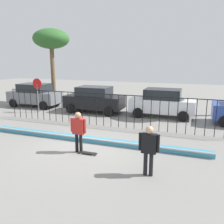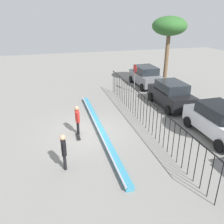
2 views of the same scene
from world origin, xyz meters
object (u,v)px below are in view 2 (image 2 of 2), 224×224
at_px(skateboard, 78,137).
at_px(parked_car_gray, 146,76).
at_px(parked_car_white, 218,121).
at_px(stop_sign, 135,75).
at_px(camera_operator, 64,149).
at_px(skateboarder, 77,118).
at_px(parked_car_black, 171,94).
at_px(palm_tree_short, 169,27).

height_order(skateboard, parked_car_gray, parked_car_gray).
distance_m(parked_car_gray, parked_car_white, 10.44).
bearing_deg(stop_sign, parked_car_white, 11.31).
bearing_deg(parked_car_gray, camera_operator, -39.22).
bearing_deg(parked_car_gray, stop_sign, -48.73).
distance_m(skateboard, parked_car_gray, 11.55).
xyz_separation_m(skateboarder, parked_car_white, (2.38, 7.68, -0.08)).
height_order(skateboard, camera_operator, camera_operator).
relative_size(parked_car_gray, parked_car_white, 1.00).
xyz_separation_m(parked_car_gray, parked_car_black, (5.51, -0.30, 0.00)).
xyz_separation_m(parked_car_white, stop_sign, (-8.82, -1.76, 0.64)).
xyz_separation_m(skateboarder, palm_tree_short, (-7.29, 9.29, 4.35)).
bearing_deg(parked_car_black, parked_car_gray, 173.74).
distance_m(skateboard, parked_car_black, 8.08).
height_order(skateboarder, parked_car_white, parked_car_white).
bearing_deg(palm_tree_short, parked_car_gray, -115.61).
xyz_separation_m(skateboard, camera_operator, (2.73, -0.96, 0.99)).
xyz_separation_m(camera_operator, stop_sign, (-9.62, 6.95, 0.56)).
height_order(parked_car_black, palm_tree_short, palm_tree_short).
distance_m(skateboard, parked_car_white, 8.05).
relative_size(skateboarder, parked_car_gray, 0.41).
bearing_deg(skateboard, skateboarder, -177.80).
relative_size(skateboarder, palm_tree_short, 0.28).
height_order(stop_sign, palm_tree_short, palm_tree_short).
bearing_deg(camera_operator, parked_car_white, -27.52).
bearing_deg(parked_car_black, camera_operator, -58.83).
relative_size(camera_operator, parked_car_white, 0.41).
bearing_deg(skateboarder, parked_car_white, 47.83).
height_order(skateboard, parked_car_black, parked_car_black).
relative_size(skateboard, parked_car_black, 0.19).
bearing_deg(parked_car_white, parked_car_black, -175.68).
bearing_deg(stop_sign, skateboard, -41.01).
bearing_deg(palm_tree_short, stop_sign, -75.95).
relative_size(parked_car_gray, stop_sign, 1.72).
xyz_separation_m(skateboard, parked_car_black, (-3.00, 7.45, 0.91)).
xyz_separation_m(parked_car_gray, parked_car_white, (10.44, 0.01, 0.00)).
bearing_deg(stop_sign, camera_operator, -35.85).
height_order(skateboard, stop_sign, stop_sign).
height_order(skateboarder, camera_operator, camera_operator).
relative_size(skateboard, palm_tree_short, 0.13).
relative_size(skateboard, parked_car_white, 0.19).
xyz_separation_m(skateboarder, parked_car_black, (-2.55, 7.37, -0.08)).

